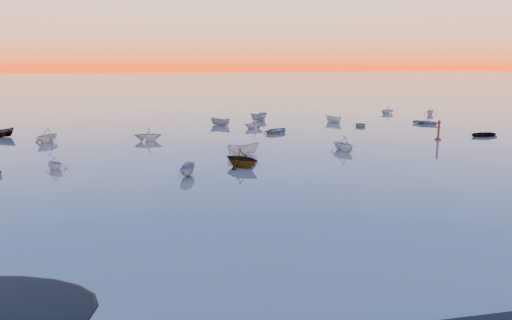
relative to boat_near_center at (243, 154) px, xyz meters
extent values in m
plane|color=#686057|center=(-0.83, 62.88, 0.00)|extent=(600.00, 600.00, 0.00)
imported|color=#B8B8B4|center=(0.00, 0.00, 0.00)|extent=(1.89, 4.11, 1.40)
imported|color=#B8B8B4|center=(12.79, -0.05, 0.00)|extent=(4.34, 2.92, 1.39)
cylinder|color=#4C1710|center=(29.17, 4.98, 0.05)|extent=(0.85, 0.85, 0.28)
cylinder|color=#4C1710|center=(29.17, 4.98, 1.23)|extent=(0.30, 0.30, 2.46)
cone|color=#4C1710|center=(29.17, 4.98, 2.70)|extent=(0.57, 0.57, 0.47)
camera|label=1|loc=(-10.94, -58.10, 11.37)|focal=35.00mm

